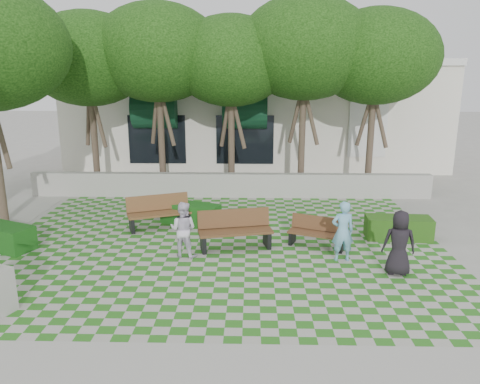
{
  "coord_description": "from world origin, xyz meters",
  "views": [
    {
      "loc": [
        0.82,
        -10.91,
        4.62
      ],
      "look_at": [
        0.5,
        1.5,
        1.4
      ],
      "focal_mm": 35.0,
      "sensor_mm": 36.0,
      "label": 1
    }
  ],
  "objects_px": {
    "bench_east": "(318,233)",
    "bench_mid": "(235,230)",
    "person_dark": "(399,243)",
    "hedge_west": "(1,236)",
    "person_blue": "(343,231)",
    "hedge_midleft": "(191,214)",
    "bench_west": "(159,213)",
    "person_white": "(183,229)",
    "hedge_east": "(398,228)"
  },
  "relations": [
    {
      "from": "bench_west",
      "to": "hedge_midleft",
      "type": "bearing_deg",
      "value": 4.39
    },
    {
      "from": "bench_mid",
      "to": "person_white",
      "type": "distance_m",
      "value": 1.45
    },
    {
      "from": "bench_west",
      "to": "person_dark",
      "type": "distance_m",
      "value": 6.98
    },
    {
      "from": "bench_east",
      "to": "bench_mid",
      "type": "distance_m",
      "value": 2.23
    },
    {
      "from": "bench_mid",
      "to": "hedge_east",
      "type": "height_order",
      "value": "bench_mid"
    },
    {
      "from": "hedge_east",
      "to": "person_blue",
      "type": "relative_size",
      "value": 1.17
    },
    {
      "from": "hedge_west",
      "to": "person_blue",
      "type": "xyz_separation_m",
      "value": [
        8.97,
        -0.63,
        0.45
      ]
    },
    {
      "from": "bench_west",
      "to": "hedge_west",
      "type": "distance_m",
      "value": 4.3
    },
    {
      "from": "bench_west",
      "to": "person_blue",
      "type": "distance_m",
      "value": 5.61
    },
    {
      "from": "bench_east",
      "to": "hedge_west",
      "type": "xyz_separation_m",
      "value": [
        -8.49,
        -0.31,
        -0.07
      ]
    },
    {
      "from": "hedge_east",
      "to": "person_white",
      "type": "bearing_deg",
      "value": -166.18
    },
    {
      "from": "bench_east",
      "to": "bench_mid",
      "type": "height_order",
      "value": "bench_mid"
    },
    {
      "from": "bench_mid",
      "to": "hedge_midleft",
      "type": "bearing_deg",
      "value": 112.65
    },
    {
      "from": "bench_mid",
      "to": "hedge_midleft",
      "type": "height_order",
      "value": "bench_mid"
    },
    {
      "from": "bench_west",
      "to": "person_dark",
      "type": "relative_size",
      "value": 1.29
    },
    {
      "from": "bench_east",
      "to": "hedge_east",
      "type": "height_order",
      "value": "bench_east"
    },
    {
      "from": "bench_west",
      "to": "hedge_east",
      "type": "xyz_separation_m",
      "value": [
        6.95,
        -0.77,
        -0.16
      ]
    },
    {
      "from": "hedge_east",
      "to": "hedge_west",
      "type": "bearing_deg",
      "value": -174.72
    },
    {
      "from": "bench_west",
      "to": "person_dark",
      "type": "xyz_separation_m",
      "value": [
        6.21,
        -3.19,
        0.29
      ]
    },
    {
      "from": "hedge_east",
      "to": "person_dark",
      "type": "relative_size",
      "value": 1.17
    },
    {
      "from": "bench_west",
      "to": "hedge_east",
      "type": "bearing_deg",
      "value": -28.24
    },
    {
      "from": "bench_west",
      "to": "person_blue",
      "type": "height_order",
      "value": "person_blue"
    },
    {
      "from": "hedge_east",
      "to": "hedge_midleft",
      "type": "xyz_separation_m",
      "value": [
        -6.06,
        1.21,
        0.0
      ]
    },
    {
      "from": "bench_west",
      "to": "hedge_west",
      "type": "relative_size",
      "value": 1.07
    },
    {
      "from": "person_dark",
      "to": "hedge_west",
      "type": "bearing_deg",
      "value": -0.6
    },
    {
      "from": "bench_east",
      "to": "hedge_midleft",
      "type": "distance_m",
      "value": 4.15
    },
    {
      "from": "bench_mid",
      "to": "person_blue",
      "type": "relative_size",
      "value": 1.33
    },
    {
      "from": "bench_east",
      "to": "person_dark",
      "type": "distance_m",
      "value": 2.4
    },
    {
      "from": "bench_east",
      "to": "person_dark",
      "type": "bearing_deg",
      "value": -23.57
    },
    {
      "from": "person_white",
      "to": "bench_east",
      "type": "bearing_deg",
      "value": -154.29
    },
    {
      "from": "bench_mid",
      "to": "hedge_midleft",
      "type": "distance_m",
      "value": 2.53
    },
    {
      "from": "bench_mid",
      "to": "person_white",
      "type": "relative_size",
      "value": 1.42
    },
    {
      "from": "person_blue",
      "to": "hedge_midleft",
      "type": "bearing_deg",
      "value": -39.58
    },
    {
      "from": "hedge_west",
      "to": "person_blue",
      "type": "relative_size",
      "value": 1.2
    },
    {
      "from": "bench_mid",
      "to": "hedge_midleft",
      "type": "xyz_separation_m",
      "value": [
        -1.46,
        2.06,
        -0.18
      ]
    },
    {
      "from": "bench_east",
      "to": "bench_west",
      "type": "distance_m",
      "value": 4.81
    },
    {
      "from": "hedge_east",
      "to": "person_blue",
      "type": "distance_m",
      "value": 2.55
    },
    {
      "from": "hedge_midleft",
      "to": "person_dark",
      "type": "xyz_separation_m",
      "value": [
        5.31,
        -3.63,
        0.45
      ]
    },
    {
      "from": "bench_east",
      "to": "bench_west",
      "type": "height_order",
      "value": "bench_west"
    },
    {
      "from": "bench_east",
      "to": "hedge_west",
      "type": "distance_m",
      "value": 8.5
    },
    {
      "from": "person_white",
      "to": "bench_west",
      "type": "bearing_deg",
      "value": -51.03
    },
    {
      "from": "hedge_midleft",
      "to": "hedge_west",
      "type": "distance_m",
      "value": 5.3
    },
    {
      "from": "bench_mid",
      "to": "bench_west",
      "type": "height_order",
      "value": "bench_mid"
    },
    {
      "from": "bench_west",
      "to": "hedge_west",
      "type": "height_order",
      "value": "bench_west"
    },
    {
      "from": "hedge_east",
      "to": "bench_west",
      "type": "bearing_deg",
      "value": 173.66
    },
    {
      "from": "person_white",
      "to": "hedge_midleft",
      "type": "bearing_deg",
      "value": -73.01
    },
    {
      "from": "bench_west",
      "to": "person_white",
      "type": "relative_size",
      "value": 1.37
    },
    {
      "from": "person_dark",
      "to": "bench_east",
      "type": "bearing_deg",
      "value": -39.22
    },
    {
      "from": "hedge_west",
      "to": "person_dark",
      "type": "distance_m",
      "value": 10.23
    },
    {
      "from": "bench_mid",
      "to": "person_white",
      "type": "xyz_separation_m",
      "value": [
        -1.3,
        -0.61,
        0.23
      ]
    }
  ]
}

